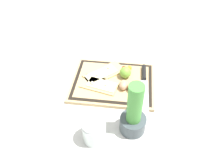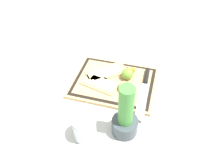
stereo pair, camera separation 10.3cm
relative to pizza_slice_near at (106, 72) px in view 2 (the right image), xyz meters
The scene contains 12 objects.
ground_plane 0.07m from the pizza_slice_near, 139.46° to the left, with size 6.00×6.00×0.00m, color silver.
cutting_board 0.07m from the pizza_slice_near, 139.46° to the left, with size 0.40×0.31×0.02m.
pizza_slice_near is the anchor object (origin of this frame).
pizza_slice_far 0.08m from the pizza_slice_near, 85.94° to the left, with size 0.19×0.13×0.02m.
knife 0.21m from the pizza_slice_near, behind, with size 0.05×0.32×0.02m.
egg_brown 0.14m from the pizza_slice_near, 141.28° to the left, with size 0.04×0.06×0.04m, color tan.
egg_pink 0.18m from the pizza_slice_near, 148.41° to the left, with size 0.04×0.06×0.04m, color beige.
lime 0.11m from the pizza_slice_near, behind, with size 0.06×0.06×0.06m, color #70A838.
cherry_tomato_red 0.11m from the pizza_slice_near, 159.71° to the right, with size 0.03×0.03×0.03m, color red.
cherry_tomato_yellow 0.14m from the pizza_slice_near, 160.24° to the right, with size 0.03×0.03×0.03m, color orange.
herb_pot 0.34m from the pizza_slice_near, 118.85° to the left, with size 0.11×0.11×0.25m.
sauce_jar 0.36m from the pizza_slice_near, 92.77° to the left, with size 0.09×0.09×0.10m.
Camera 2 is at (-0.19, 0.74, 0.77)m, focal length 35.00 mm.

